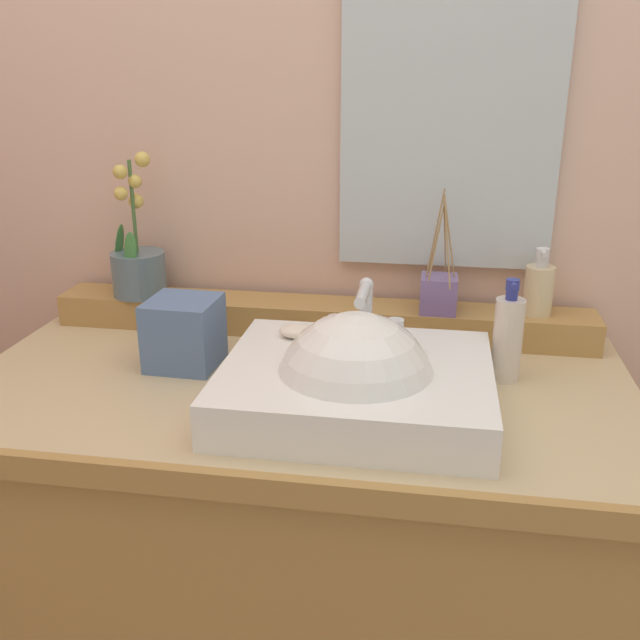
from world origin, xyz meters
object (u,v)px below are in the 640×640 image
(tissue_box, at_px, (184,333))
(sink_basin, at_px, (356,389))
(soap_dispenser, at_px, (539,288))
(reed_diffuser, at_px, (439,293))
(potted_plant, at_px, (138,263))
(soap_bar, at_px, (297,332))
(lotion_bottle, at_px, (508,337))

(tissue_box, bearing_deg, sink_basin, -21.67)
(soap_dispenser, relative_size, reed_diffuser, 0.55)
(sink_basin, relative_size, potted_plant, 1.44)
(sink_basin, xyz_separation_m, soap_bar, (-0.12, 0.12, 0.05))
(soap_bar, height_order, soap_dispenser, soap_dispenser)
(potted_plant, bearing_deg, lotion_bottle, -12.95)
(soap_dispenser, distance_m, reed_diffuser, 0.20)
(soap_bar, relative_size, soap_dispenser, 0.50)
(soap_bar, bearing_deg, lotion_bottle, 8.16)
(sink_basin, height_order, potted_plant, potted_plant)
(sink_basin, height_order, tissue_box, sink_basin)
(soap_dispenser, bearing_deg, lotion_bottle, -111.44)
(reed_diffuser, height_order, tissue_box, reed_diffuser)
(soap_bar, relative_size, tissue_box, 0.52)
(potted_plant, relative_size, lotion_bottle, 1.62)
(soap_bar, relative_size, lotion_bottle, 0.36)
(potted_plant, relative_size, tissue_box, 2.35)
(soap_bar, xyz_separation_m, tissue_box, (-0.23, 0.02, -0.02))
(lotion_bottle, bearing_deg, soap_bar, -171.84)
(reed_diffuser, distance_m, lotion_bottle, 0.22)
(lotion_bottle, distance_m, tissue_box, 0.61)
(sink_basin, relative_size, tissue_box, 3.38)
(soap_bar, height_order, reed_diffuser, reed_diffuser)
(sink_basin, xyz_separation_m, potted_plant, (-0.53, 0.35, 0.10))
(sink_basin, xyz_separation_m, lotion_bottle, (0.26, 0.17, 0.04))
(tissue_box, bearing_deg, potted_plant, 129.79)
(potted_plant, bearing_deg, soap_bar, -30.29)
(reed_diffuser, bearing_deg, soap_bar, -138.50)
(sink_basin, relative_size, lotion_bottle, 2.33)
(tissue_box, bearing_deg, lotion_bottle, 3.11)
(reed_diffuser, distance_m, tissue_box, 0.53)
(soap_bar, bearing_deg, tissue_box, 174.46)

